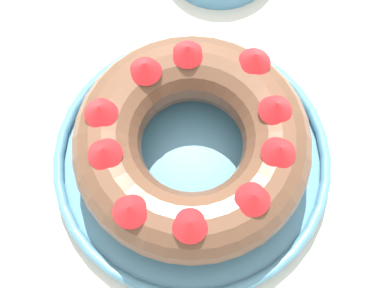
% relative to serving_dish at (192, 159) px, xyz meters
% --- Properties ---
extents(ground_plane, '(8.00, 8.00, 0.00)m').
position_rel_serving_dish_xyz_m(ground_plane, '(-0.03, -0.02, -0.76)').
color(ground_plane, brown).
extents(dining_table, '(1.19, 1.01, 0.75)m').
position_rel_serving_dish_xyz_m(dining_table, '(-0.03, -0.02, -0.11)').
color(dining_table, silver).
rests_on(dining_table, ground_plane).
extents(serving_dish, '(0.32, 0.32, 0.02)m').
position_rel_serving_dish_xyz_m(serving_dish, '(0.00, 0.00, 0.00)').
color(serving_dish, '#518EB2').
rests_on(serving_dish, dining_table).
extents(bundt_cake, '(0.26, 0.26, 0.09)m').
position_rel_serving_dish_xyz_m(bundt_cake, '(-0.00, -0.00, 0.05)').
color(bundt_cake, brown).
rests_on(bundt_cake, serving_dish).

